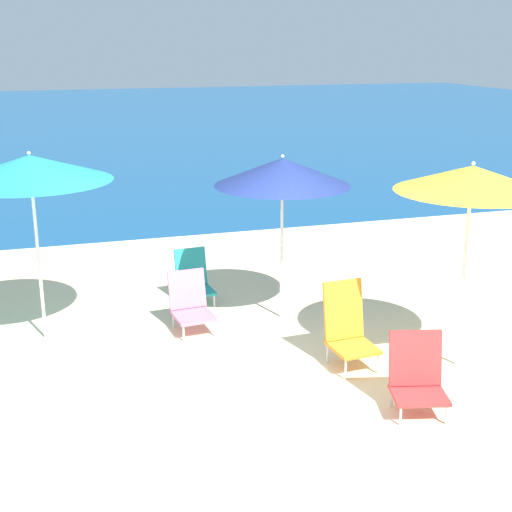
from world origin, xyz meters
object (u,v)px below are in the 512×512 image
(beach_chair_teal, at_px, (193,279))
(beach_chair_orange, at_px, (347,327))
(beach_chair_pink, at_px, (190,303))
(beach_umbrella_navy, at_px, (282,172))
(beach_umbrella_yellow, at_px, (472,179))
(beach_chair_red, at_px, (417,375))
(beach_umbrella_teal, at_px, (30,168))

(beach_chair_teal, bearing_deg, beach_chair_orange, -68.90)
(beach_chair_orange, height_order, beach_chair_pink, beach_chair_orange)
(beach_umbrella_navy, relative_size, beach_chair_pink, 2.96)
(beach_umbrella_yellow, distance_m, beach_chair_teal, 3.92)
(beach_chair_red, height_order, beach_chair_pink, beach_chair_red)
(beach_chair_teal, bearing_deg, beach_chair_red, -73.54)
(beach_umbrella_yellow, bearing_deg, beach_umbrella_navy, 126.19)
(beach_umbrella_teal, relative_size, beach_chair_orange, 2.44)
(beach_umbrella_teal, xyz_separation_m, beach_chair_red, (3.28, -2.76, -1.64))
(beach_chair_red, height_order, beach_chair_teal, beach_chair_red)
(beach_chair_orange, xyz_separation_m, beach_chair_pink, (-1.39, 1.43, -0.10))
(beach_umbrella_navy, relative_size, beach_umbrella_teal, 0.94)
(beach_umbrella_yellow, height_order, beach_chair_pink, beach_umbrella_yellow)
(beach_umbrella_yellow, distance_m, beach_umbrella_teal, 4.64)
(beach_chair_teal, distance_m, beach_chair_pink, 0.95)
(beach_umbrella_navy, relative_size, beach_chair_red, 2.74)
(beach_umbrella_yellow, bearing_deg, beach_chair_teal, 129.86)
(beach_umbrella_yellow, distance_m, beach_chair_red, 2.02)
(beach_chair_orange, bearing_deg, beach_umbrella_yellow, -22.06)
(beach_umbrella_yellow, xyz_separation_m, beach_chair_red, (-0.90, -0.74, -1.65))
(beach_chair_pink, bearing_deg, beach_umbrella_navy, -2.70)
(beach_chair_orange, distance_m, beach_chair_pink, 2.00)
(beach_chair_red, distance_m, beach_chair_pink, 3.00)
(beach_chair_pink, bearing_deg, beach_umbrella_teal, 167.72)
(beach_umbrella_yellow, relative_size, beach_chair_teal, 3.15)
(beach_umbrella_teal, height_order, beach_chair_pink, beach_umbrella_teal)
(beach_umbrella_navy, relative_size, beach_chair_orange, 2.29)
(beach_umbrella_teal, height_order, beach_chair_red, beach_umbrella_teal)
(beach_umbrella_teal, xyz_separation_m, beach_chair_orange, (3.07, -1.65, -1.57))
(beach_umbrella_navy, bearing_deg, beach_umbrella_yellow, -53.81)
(beach_chair_red, bearing_deg, beach_umbrella_navy, 114.14)
(beach_umbrella_navy, distance_m, beach_chair_red, 3.00)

